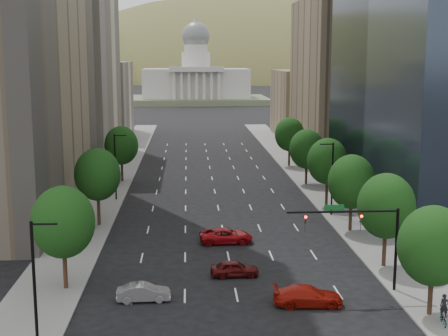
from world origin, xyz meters
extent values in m
cube|color=slate|center=(-15.50, 60.00, 0.07)|extent=(6.00, 200.00, 0.15)
cube|color=slate|center=(15.50, 60.00, 0.07)|extent=(6.00, 200.00, 0.15)
cube|color=beige|center=(-25.00, 103.00, 17.50)|extent=(14.00, 30.00, 35.00)
cube|color=beige|center=(-25.00, 136.00, 9.00)|extent=(14.00, 26.00, 18.00)
cube|color=#8C7759|center=(25.00, 100.00, 15.00)|extent=(14.00, 30.00, 30.00)
cube|color=#8C7759|center=(25.00, 133.00, 8.00)|extent=(14.00, 26.00, 16.00)
cylinder|color=#382316|center=(14.00, 25.00, 1.88)|extent=(0.36, 0.36, 3.75)
ellipsoid|color=#0F3810|center=(14.00, 25.00, 5.40)|extent=(5.20, 5.20, 5.98)
cylinder|color=#382316|center=(14.00, 36.00, 2.00)|extent=(0.36, 0.36, 4.00)
ellipsoid|color=#0F3810|center=(14.00, 36.00, 5.76)|extent=(5.20, 5.20, 5.98)
cylinder|color=#382316|center=(14.00, 48.00, 1.95)|extent=(0.36, 0.36, 3.90)
ellipsoid|color=#0F3810|center=(14.00, 48.00, 5.62)|extent=(5.20, 5.20, 5.98)
cylinder|color=#382316|center=(14.00, 60.00, 2.05)|extent=(0.36, 0.36, 4.10)
ellipsoid|color=#0F3810|center=(14.00, 60.00, 5.90)|extent=(5.20, 5.20, 5.98)
cylinder|color=#382316|center=(14.00, 74.00, 1.90)|extent=(0.36, 0.36, 3.80)
ellipsoid|color=#0F3810|center=(14.00, 74.00, 5.47)|extent=(5.20, 5.20, 5.98)
cylinder|color=#382316|center=(14.00, 90.00, 2.00)|extent=(0.36, 0.36, 4.00)
ellipsoid|color=#0F3810|center=(14.00, 90.00, 5.76)|extent=(5.20, 5.20, 5.98)
cylinder|color=#382316|center=(-14.00, 32.00, 2.00)|extent=(0.36, 0.36, 4.00)
ellipsoid|color=#0F3810|center=(-14.00, 32.00, 5.76)|extent=(5.20, 5.20, 5.98)
cylinder|color=#382316|center=(-14.00, 52.00, 2.08)|extent=(0.36, 0.36, 4.15)
ellipsoid|color=#0F3810|center=(-14.00, 52.00, 5.98)|extent=(5.20, 5.20, 5.98)
cylinder|color=#382316|center=(-14.00, 78.00, 1.98)|extent=(0.36, 0.36, 3.95)
ellipsoid|color=#0F3810|center=(-14.00, 78.00, 5.69)|extent=(5.20, 5.20, 5.98)
cylinder|color=black|center=(13.50, 55.00, 4.50)|extent=(0.20, 0.20, 9.00)
cylinder|color=black|center=(12.70, 55.00, 8.80)|extent=(1.60, 0.14, 0.14)
cylinder|color=black|center=(-13.50, 20.00, 4.50)|extent=(0.20, 0.20, 9.00)
cylinder|color=black|center=(-12.70, 20.00, 8.80)|extent=(1.60, 0.14, 0.14)
cylinder|color=black|center=(-13.50, 65.00, 4.50)|extent=(0.20, 0.20, 9.00)
cylinder|color=black|center=(-12.70, 65.00, 8.80)|extent=(1.60, 0.14, 0.14)
cylinder|color=black|center=(13.00, 30.00, 3.50)|extent=(0.24, 0.24, 7.00)
cylinder|color=black|center=(8.50, 30.00, 6.80)|extent=(9.00, 0.18, 0.18)
imported|color=black|center=(10.00, 30.00, 6.25)|extent=(0.18, 0.22, 1.10)
imported|color=black|center=(5.50, 30.00, 6.25)|extent=(0.18, 0.22, 1.10)
sphere|color=#FF0C07|center=(10.00, 29.82, 6.45)|extent=(0.20, 0.20, 0.20)
sphere|color=#FF0C07|center=(5.50, 29.82, 6.45)|extent=(0.20, 0.20, 0.20)
cube|color=#0C591E|center=(7.80, 30.00, 7.15)|extent=(1.60, 0.06, 0.45)
cube|color=#596647|center=(0.00, 250.00, 1.25)|extent=(60.00, 40.00, 2.50)
cube|color=silver|center=(0.00, 250.00, 8.50)|extent=(44.00, 26.00, 12.00)
cube|color=silver|center=(0.00, 236.00, 14.50)|extent=(22.00, 4.00, 2.00)
cylinder|color=silver|center=(0.00, 250.00, 18.00)|extent=(12.00, 12.00, 7.00)
cylinder|color=silver|center=(0.00, 250.00, 23.00)|extent=(9.60, 9.60, 3.00)
sphere|color=slate|center=(0.00, 250.00, 28.10)|extent=(11.60, 11.60, 11.60)
cylinder|color=silver|center=(0.00, 250.00, 33.95)|extent=(1.80, 1.80, 2.50)
ellipsoid|color=olive|center=(-140.00, 560.00, -33.25)|extent=(380.00, 342.00, 190.00)
ellipsoid|color=olive|center=(40.00, 600.00, -42.00)|extent=(440.00, 396.00, 240.00)
ellipsoid|color=olive|center=(210.00, 640.00, -35.00)|extent=(360.00, 324.00, 200.00)
imported|color=#9C150B|center=(5.35, 27.48, 0.78)|extent=(5.46, 2.39, 1.56)
imported|color=#460C0B|center=(0.18, 34.35, 0.72)|extent=(4.29, 1.85, 1.44)
imported|color=gray|center=(-7.40, 29.15, 0.70)|extent=(4.32, 1.68, 1.40)
imported|color=#990B10|center=(0.06, 44.47, 0.76)|extent=(5.63, 2.84, 1.53)
imported|color=black|center=(14.26, 23.06, 0.60)|extent=(0.86, 1.78, 0.90)
imported|color=black|center=(14.26, 23.06, 1.56)|extent=(0.68, 0.51, 1.72)
camera|label=1|loc=(-3.81, -17.99, 18.88)|focal=50.25mm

